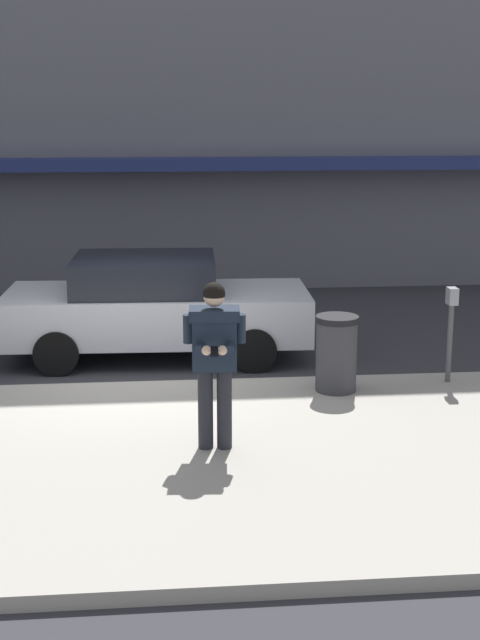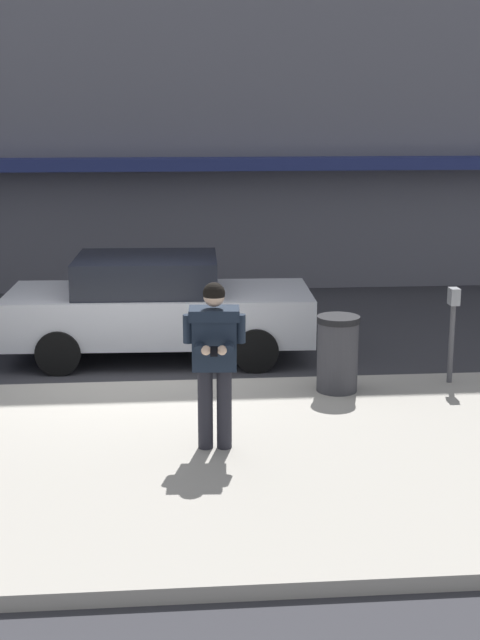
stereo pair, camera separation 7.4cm
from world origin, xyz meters
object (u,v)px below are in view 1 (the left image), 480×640
man_texting_on_phone (215,348)px  trash_bin (336,353)px  parked_sedan_mid (155,306)px  parking_meter (451,321)px

man_texting_on_phone → trash_bin: 2.57m
parked_sedan_mid → trash_bin: parked_sedan_mid is taller
parked_sedan_mid → man_texting_on_phone: 4.22m
parked_sedan_mid → trash_bin: bearing=-45.0°
man_texting_on_phone → trash_bin: man_texting_on_phone is taller
parked_sedan_mid → parking_meter: size_ratio=3.60×
parked_sedan_mid → man_texting_on_phone: (0.62, -4.15, 0.46)m
parked_sedan_mid → trash_bin: (2.30, -2.30, -0.16)m
parked_sedan_mid → parking_meter: (3.85, -2.08, 0.18)m
parking_meter → trash_bin: (-1.55, -0.22, -0.34)m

